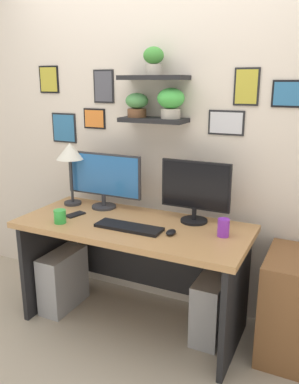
{
  "coord_description": "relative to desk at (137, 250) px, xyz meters",
  "views": [
    {
      "loc": [
        1.16,
        -2.15,
        1.66
      ],
      "look_at": [
        0.1,
        0.05,
        0.97
      ],
      "focal_mm": 36.82,
      "sensor_mm": 36.0,
      "label": 1
    }
  ],
  "objects": [
    {
      "name": "coffee_mug",
      "position": [
        -0.44,
        -0.25,
        0.26
      ],
      "size": [
        0.08,
        0.08,
        0.09
      ],
      "primitive_type": "cylinder",
      "color": "green",
      "rests_on": "desk"
    },
    {
      "name": "computer_tower_right",
      "position": [
        0.53,
        0.06,
        -0.32
      ],
      "size": [
        0.18,
        0.4,
        0.43
      ],
      "primitive_type": "cube",
      "color": "#99999E",
      "rests_on": "ground"
    },
    {
      "name": "computer_mouse",
      "position": [
        0.3,
        -0.12,
        0.23
      ],
      "size": [
        0.06,
        0.09,
        0.03
      ],
      "primitive_type": "ellipsoid",
      "color": "black",
      "rests_on": "desk"
    },
    {
      "name": "water_cup",
      "position": [
        0.6,
        -0.01,
        0.27
      ],
      "size": [
        0.07,
        0.07,
        0.11
      ],
      "primitive_type": "cylinder",
      "color": "purple",
      "rests_on": "desk"
    },
    {
      "name": "monitor_right",
      "position": [
        0.35,
        0.16,
        0.43
      ],
      "size": [
        0.47,
        0.18,
        0.41
      ],
      "color": "black",
      "rests_on": "desk"
    },
    {
      "name": "ground_plane",
      "position": [
        0.0,
        -0.05,
        -0.54
      ],
      "size": [
        8.0,
        8.0,
        0.0
      ],
      "primitive_type": "plane",
      "color": "tan"
    },
    {
      "name": "desk_lamp",
      "position": [
        -0.61,
        0.12,
        0.59
      ],
      "size": [
        0.21,
        0.21,
        0.47
      ],
      "color": "#2D2D33",
      "rests_on": "desk"
    },
    {
      "name": "computer_tower_left",
      "position": [
        -0.58,
        -0.09,
        -0.32
      ],
      "size": [
        0.18,
        0.4,
        0.44
      ],
      "primitive_type": "cube",
      "color": "#99999E",
      "rests_on": "ground"
    },
    {
      "name": "cell_phone",
      "position": [
        -0.44,
        -0.08,
        0.22
      ],
      "size": [
        0.1,
        0.15,
        0.01
      ],
      "primitive_type": "cube",
      "rotation": [
        0.0,
        0.0,
        -0.26
      ],
      "color": "black",
      "rests_on": "desk"
    },
    {
      "name": "desk",
      "position": [
        0.0,
        0.0,
        0.0
      ],
      "size": [
        1.54,
        0.68,
        0.75
      ],
      "color": "tan",
      "rests_on": "ground"
    },
    {
      "name": "monitor_left",
      "position": [
        -0.35,
        0.16,
        0.44
      ],
      "size": [
        0.6,
        0.18,
        0.41
      ],
      "color": "#2D2D33",
      "rests_on": "desk"
    },
    {
      "name": "keyboard",
      "position": [
        0.02,
        -0.15,
        0.22
      ],
      "size": [
        0.44,
        0.14,
        0.02
      ],
      "primitive_type": "cube",
      "color": "black",
      "rests_on": "desk"
    },
    {
      "name": "back_wall_assembly",
      "position": [
        -0.0,
        0.38,
        0.82
      ],
      "size": [
        4.4,
        0.24,
        2.7
      ],
      "color": "beige",
      "rests_on": "ground"
    }
  ]
}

